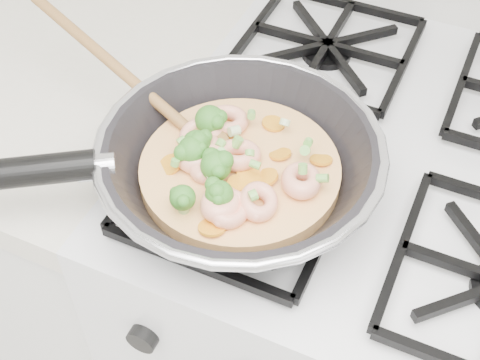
% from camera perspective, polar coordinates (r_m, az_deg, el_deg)
% --- Properties ---
extents(stove, '(0.60, 0.60, 0.92)m').
position_cam_1_polar(stove, '(1.19, 9.79, -12.79)').
color(stove, silver).
rests_on(stove, ground).
extents(skillet, '(0.49, 0.36, 0.11)m').
position_cam_1_polar(skillet, '(0.73, -0.68, 1.52)').
color(skillet, black).
rests_on(skillet, stove).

